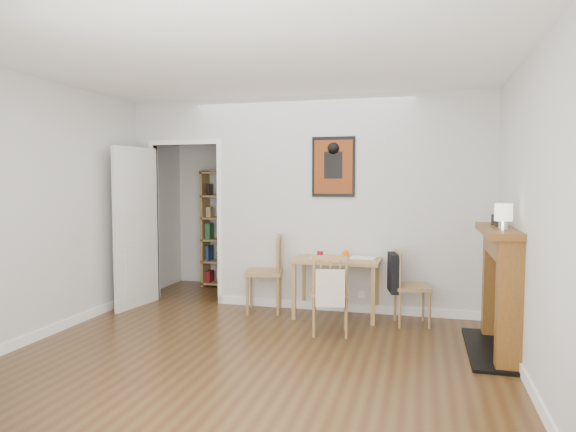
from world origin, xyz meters
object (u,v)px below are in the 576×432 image
(mantel_lamp, at_px, (504,214))
(ceramic_jar_b, at_px, (495,220))
(bookshelf, at_px, (226,229))
(ceramic_jar_a, at_px, (499,221))
(red_glass, at_px, (320,255))
(chair_right, at_px, (410,287))
(fireplace, at_px, (502,286))
(notebook, at_px, (363,258))
(chair_front, at_px, (330,293))
(chair_left, at_px, (264,273))
(dining_table, at_px, (337,265))
(orange_fruit, at_px, (345,254))

(mantel_lamp, relative_size, ceramic_jar_b, 2.27)
(bookshelf, xyz_separation_m, ceramic_jar_b, (3.52, -1.87, 0.35))
(ceramic_jar_a, bearing_deg, red_glass, 160.40)
(chair_right, relative_size, fireplace, 0.65)
(notebook, xyz_separation_m, ceramic_jar_a, (1.35, -0.85, 0.52))
(chair_front, relative_size, fireplace, 0.68)
(bookshelf, bearing_deg, notebook, -29.16)
(chair_right, height_order, ceramic_jar_a, ceramic_jar_a)
(chair_left, xyz_separation_m, chair_front, (0.93, -0.69, -0.04))
(notebook, bearing_deg, mantel_lamp, -43.41)
(mantel_lamp, xyz_separation_m, ceramic_jar_a, (0.02, 0.40, -0.09))
(fireplace, bearing_deg, bookshelf, 148.84)
(fireplace, height_order, notebook, fireplace)
(dining_table, xyz_separation_m, orange_fruit, (0.09, 0.09, 0.13))
(orange_fruit, height_order, ceramic_jar_a, ceramic_jar_a)
(ceramic_jar_b, bearing_deg, orange_fruit, 156.91)
(chair_right, bearing_deg, notebook, 158.77)
(dining_table, height_order, ceramic_jar_a, ceramic_jar_a)
(dining_table, xyz_separation_m, ceramic_jar_b, (1.64, -0.57, 0.61))
(red_glass, xyz_separation_m, orange_fruit, (0.26, 0.21, -0.00))
(bookshelf, bearing_deg, ceramic_jar_b, -27.99)
(orange_fruit, bearing_deg, chair_left, -174.42)
(mantel_lamp, bearing_deg, chair_right, 126.92)
(orange_fruit, xyz_separation_m, notebook, (0.21, -0.01, -0.04))
(dining_table, bearing_deg, red_glass, -145.29)
(fireplace, xyz_separation_m, ceramic_jar_a, (-0.03, 0.08, 0.60))
(ceramic_jar_a, bearing_deg, dining_table, 154.96)
(fireplace, bearing_deg, mantel_lamp, -98.47)
(dining_table, bearing_deg, chair_left, -179.66)
(chair_right, xyz_separation_m, orange_fruit, (-0.75, 0.22, 0.31))
(mantel_lamp, bearing_deg, chair_front, 163.06)
(orange_fruit, distance_m, ceramic_jar_a, 1.85)
(red_glass, height_order, mantel_lamp, mantel_lamp)
(red_glass, height_order, ceramic_jar_b, ceramic_jar_b)
(dining_table, height_order, bookshelf, bookshelf)
(notebook, bearing_deg, chair_right, -21.23)
(chair_front, xyz_separation_m, orange_fruit, (0.04, 0.78, 0.30))
(fireplace, bearing_deg, ceramic_jar_b, 96.94)
(dining_table, xyz_separation_m, chair_front, (0.05, -0.69, -0.17))
(red_glass, relative_size, orange_fruit, 1.08)
(dining_table, distance_m, notebook, 0.32)
(chair_left, bearing_deg, fireplace, -18.27)
(fireplace, bearing_deg, ceramic_jar_a, 107.41)
(chair_right, bearing_deg, bookshelf, 152.33)
(dining_table, distance_m, chair_front, 0.71)
(bookshelf, bearing_deg, chair_right, -27.67)
(bookshelf, xyz_separation_m, mantel_lamp, (3.51, -2.47, 0.45))
(chair_left, xyz_separation_m, chair_right, (1.73, -0.12, -0.04))
(dining_table, relative_size, orange_fruit, 11.47)
(chair_front, bearing_deg, notebook, 71.87)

